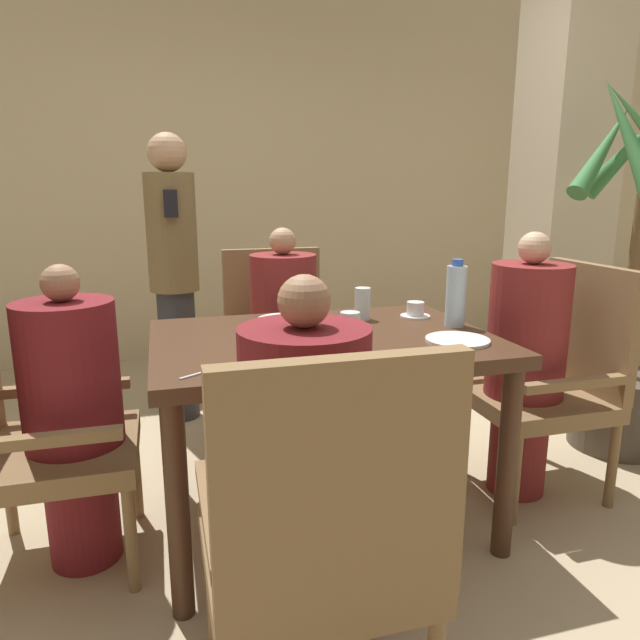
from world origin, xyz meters
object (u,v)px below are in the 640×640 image
object	(u,v)px
plate_main_left	(457,340)
glass_tall_far	(363,304)
plate_main_right	(285,320)
diner_in_left_chair	(74,415)
diner_in_right_chair	(525,363)
diner_in_near_chair	(305,485)
diner_in_far_chair	(284,338)
standing_host	(174,271)
chair_left_side	(26,427)
chair_far_side	(278,341)
potted_palm	(626,327)
glass_tall_mid	(350,332)
teacup_with_saucer	(415,311)
chair_near_corner	(322,536)
chair_right_side	(554,374)
water_bottle	(456,295)
glass_tall_near	(262,351)

from	to	relation	value
plate_main_left	glass_tall_far	size ratio (longest dim) A/B	1.70
glass_tall_far	plate_main_right	bearing A→B (deg)	170.63
diner_in_left_chair	glass_tall_far	xyz separation A→B (m)	(1.11, 0.22, 0.28)
diner_in_right_chair	diner_in_near_chair	size ratio (longest dim) A/B	1.03
diner_in_left_chair	diner_in_far_chair	world-z (taller)	diner_in_far_chair
plate_main_right	diner_in_left_chair	bearing A→B (deg)	-160.93
diner_in_right_chair	standing_host	size ratio (longest dim) A/B	0.71
chair_left_side	glass_tall_far	world-z (taller)	chair_left_side
chair_far_side	plate_main_right	bearing A→B (deg)	-98.47
diner_in_right_chair	diner_in_far_chair	bearing A→B (deg)	141.37
plate_main_right	glass_tall_far	size ratio (longest dim) A/B	1.70
diner_in_left_chair	potted_palm	distance (m)	2.51
plate_main_right	diner_in_right_chair	bearing A→B (deg)	-15.84
diner_in_left_chair	standing_host	xyz separation A→B (m)	(0.38, 1.24, 0.31)
standing_host	glass_tall_far	bearing A→B (deg)	-54.54
diner_in_right_chair	standing_host	world-z (taller)	standing_host
diner_in_left_chair	diner_in_right_chair	distance (m)	1.75
diner_in_right_chair	diner_in_near_chair	bearing A→B (deg)	-148.07
diner_in_far_chair	potted_palm	bearing A→B (deg)	-15.48
diner_in_far_chair	glass_tall_mid	world-z (taller)	diner_in_far_chair
chair_far_side	potted_palm	xyz separation A→B (m)	(1.62, -0.60, 0.11)
diner_in_left_chair	plate_main_right	size ratio (longest dim) A/B	4.65
teacup_with_saucer	glass_tall_mid	xyz separation A→B (m)	(-0.43, -0.42, 0.04)
chair_left_side	plate_main_right	distance (m)	1.01
chair_near_corner	chair_far_side	bearing A→B (deg)	81.74
diner_in_far_chair	teacup_with_saucer	bearing A→B (deg)	-47.27
diner_in_far_chair	plate_main_left	size ratio (longest dim) A/B	4.90
diner_in_far_chair	chair_near_corner	world-z (taller)	diner_in_far_chair
chair_right_side	teacup_with_saucer	bearing A→B (deg)	160.55
glass_tall_mid	teacup_with_saucer	bearing A→B (deg)	43.95
water_bottle	standing_host	bearing A→B (deg)	130.08
diner_in_left_chair	teacup_with_saucer	distance (m)	1.37
chair_right_side	chair_far_side	bearing A→B (deg)	140.35
chair_left_side	chair_near_corner	xyz separation A→B (m)	(0.78, -0.85, 0.00)
chair_far_side	potted_palm	bearing A→B (deg)	-20.31
diner_in_left_chair	diner_in_near_chair	distance (m)	0.94
diner_in_near_chair	plate_main_right	world-z (taller)	diner_in_near_chair
diner_in_near_chair	glass_tall_mid	xyz separation A→B (m)	(0.28, 0.48, 0.26)
chair_near_corner	plate_main_right	size ratio (longest dim) A/B	4.33
plate_main_left	chair_left_side	bearing A→B (deg)	171.79
diner_in_far_chair	standing_host	world-z (taller)	standing_host
teacup_with_saucer	diner_in_right_chair	bearing A→B (deg)	-25.74
plate_main_left	glass_tall_far	xyz separation A→B (m)	(-0.20, 0.43, 0.06)
diner_in_left_chair	potted_palm	bearing A→B (deg)	5.74
diner_in_near_chair	diner_in_far_chair	bearing A→B (deg)	79.99
teacup_with_saucer	diner_in_near_chair	bearing A→B (deg)	-128.27
glass_tall_near	chair_far_side	bearing A→B (deg)	76.52
diner_in_near_chair	diner_in_left_chair	bearing A→B (deg)	131.94
glass_tall_near	plate_main_right	bearing A→B (deg)	72.19
plate_main_right	water_bottle	size ratio (longest dim) A/B	0.85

